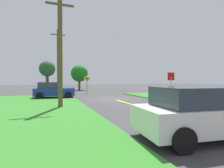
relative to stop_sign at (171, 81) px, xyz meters
The scene contains 11 objects.
ground_plane 5.68m from the stop_sign, 153.80° to the left, with size 120.00×120.00×0.00m, color #3E3E3E.
grass_verge_right 5.18m from the stop_sign, 19.37° to the right, with size 12.00×20.00×0.08m, color #347E28.
lane_stripe_center 7.62m from the stop_sign, 130.74° to the right, with size 0.20×14.00×0.01m, color yellow.
stop_sign is the anchor object (origin of this frame).
car_behind_on_main_road 11.71m from the stop_sign, 121.76° to the right, with size 4.40×2.42×1.62m.
parked_car_near_building 11.57m from the stop_sign, 153.33° to the left, with size 3.93×2.28×1.62m.
utility_pole_near 10.36m from the stop_sign, 169.51° to the right, with size 1.80×0.30×7.36m.
utility_pole_mid 14.41m from the stop_sign, 132.15° to the left, with size 1.80×0.33×8.34m.
direction_sign 11.36m from the stop_sign, 121.64° to the left, with size 0.91×0.08×2.47m.
oak_tree_left 20.08m from the stop_sign, 105.78° to the left, with size 3.07×3.07×4.58m.
pine_tree_center 19.43m from the stop_sign, 124.35° to the left, with size 2.43×2.43×4.81m.
Camera 1 is at (-5.88, -16.94, 1.84)m, focal length 29.92 mm.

